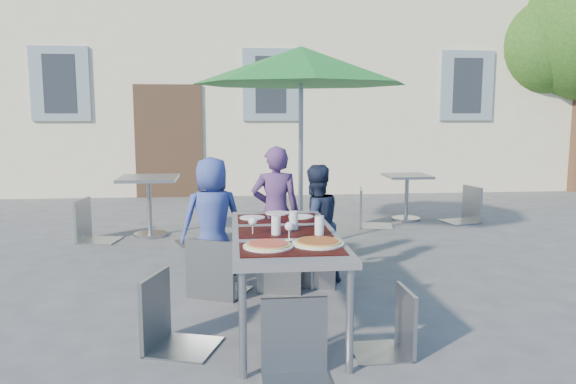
{
  "coord_description": "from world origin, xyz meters",
  "views": [
    {
      "loc": [
        -0.76,
        -3.7,
        1.67
      ],
      "look_at": [
        -0.26,
        1.43,
        0.93
      ],
      "focal_mm": 35.0,
      "sensor_mm": 36.0,
      "label": 1
    }
  ],
  "objects": [
    {
      "name": "ground",
      "position": [
        0.0,
        0.0,
        0.0
      ],
      "size": [
        90.0,
        90.0,
        0.0
      ],
      "primitive_type": "plane",
      "color": "#4B4B4E",
      "rests_on": "ground"
    },
    {
      "name": "dining_table",
      "position": [
        -0.37,
        0.53,
        0.7
      ],
      "size": [
        0.8,
        1.85,
        0.76
      ],
      "color": "#47474C",
      "rests_on": "ground"
    },
    {
      "name": "pizza_near_left",
      "position": [
        -0.53,
        0.03,
        0.77
      ],
      "size": [
        0.35,
        0.35,
        0.03
      ],
      "color": "white",
      "rests_on": "dining_table"
    },
    {
      "name": "pizza_near_right",
      "position": [
        -0.18,
        0.08,
        0.77
      ],
      "size": [
        0.36,
        0.36,
        0.03
      ],
      "color": "white",
      "rests_on": "dining_table"
    },
    {
      "name": "glassware",
      "position": [
        -0.33,
        0.44,
        0.83
      ],
      "size": [
        0.56,
        0.41,
        0.15
      ],
      "color": "silver",
      "rests_on": "dining_table"
    },
    {
      "name": "place_settings",
      "position": [
        -0.37,
        1.17,
        0.76
      ],
      "size": [
        0.69,
        0.42,
        0.01
      ],
      "color": "white",
      "rests_on": "dining_table"
    },
    {
      "name": "child_0",
      "position": [
        -0.97,
        1.74,
        0.62
      ],
      "size": [
        0.69,
        0.55,
        1.24
      ],
      "primitive_type": "imported",
      "rotation": [
        0.0,
        0.0,
        3.43
      ],
      "color": "#374999",
      "rests_on": "ground"
    },
    {
      "name": "child_1",
      "position": [
        -0.34,
        1.85,
        0.67
      ],
      "size": [
        0.51,
        0.35,
        1.34
      ],
      "primitive_type": "imported",
      "rotation": [
        0.0,
        0.0,
        3.07
      ],
      "color": "#513266",
      "rests_on": "ground"
    },
    {
      "name": "child_2",
      "position": [
        0.03,
        1.62,
        0.58
      ],
      "size": [
        0.65,
        0.51,
        1.17
      ],
      "primitive_type": "imported",
      "rotation": [
        0.0,
        0.0,
        3.51
      ],
      "color": "#1C253E",
      "rests_on": "ground"
    },
    {
      "name": "chair_0",
      "position": [
        -0.93,
        1.28,
        0.62
      ],
      "size": [
        0.61,
        0.62,
        1.04
      ],
      "color": "gray",
      "rests_on": "ground"
    },
    {
      "name": "chair_1",
      "position": [
        -0.33,
        1.38,
        0.54
      ],
      "size": [
        0.5,
        0.5,
        0.93
      ],
      "color": "gray",
      "rests_on": "ground"
    },
    {
      "name": "chair_2",
      "position": [
        0.01,
        1.51,
        0.57
      ],
      "size": [
        0.54,
        0.54,
        0.98
      ],
      "color": "gray",
      "rests_on": "ground"
    },
    {
      "name": "chair_3",
      "position": [
        -1.23,
        0.19,
        0.6
      ],
      "size": [
        0.57,
        0.57,
        1.01
      ],
      "color": "gray",
      "rests_on": "ground"
    },
    {
      "name": "chair_4",
      "position": [
        0.33,
        -0.06,
        0.5
      ],
      "size": [
        0.4,
        0.4,
        0.87
      ],
      "color": "gray",
      "rests_on": "ground"
    },
    {
      "name": "chair_5",
      "position": [
        -0.39,
        -0.41,
        0.56
      ],
      "size": [
        0.43,
        0.43,
        0.96
      ],
      "color": "gray",
      "rests_on": "ground"
    },
    {
      "name": "patio_umbrella",
      "position": [
        0.05,
        2.98,
        2.19
      ],
      "size": [
        2.55,
        2.55,
        2.43
      ],
      "color": "#A4A6AB",
      "rests_on": "ground"
    },
    {
      "name": "cafe_table_0",
      "position": [
        -1.89,
        3.9,
        0.58
      ],
      "size": [
        0.76,
        0.76,
        0.81
      ],
      "color": "#A4A6AB",
      "rests_on": "ground"
    },
    {
      "name": "bg_chair_l_0",
      "position": [
        -2.61,
        3.68,
        0.62
      ],
      "size": [
        0.54,
        0.54,
        1.05
      ],
      "color": "gray",
      "rests_on": "ground"
    },
    {
      "name": "bg_chair_r_0",
      "position": [
        -1.17,
        3.47,
        0.57
      ],
      "size": [
        0.55,
        0.55,
        0.97
      ],
      "color": "gray",
      "rests_on": "ground"
    },
    {
      "name": "cafe_table_1",
      "position": [
        1.92,
        4.69,
        0.47
      ],
      "size": [
        0.66,
        0.66,
        0.71
      ],
      "color": "#A4A6AB",
      "rests_on": "ground"
    },
    {
      "name": "bg_chair_l_1",
      "position": [
        1.21,
        4.25,
        0.63
      ],
      "size": [
        0.57,
        0.56,
        1.06
      ],
      "color": "#91989C",
      "rests_on": "ground"
    },
    {
      "name": "bg_chair_r_1",
      "position": [
        2.78,
        4.45,
        0.61
      ],
      "size": [
        0.55,
        0.55,
        1.04
      ],
      "color": "gray",
      "rests_on": "ground"
    }
  ]
}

